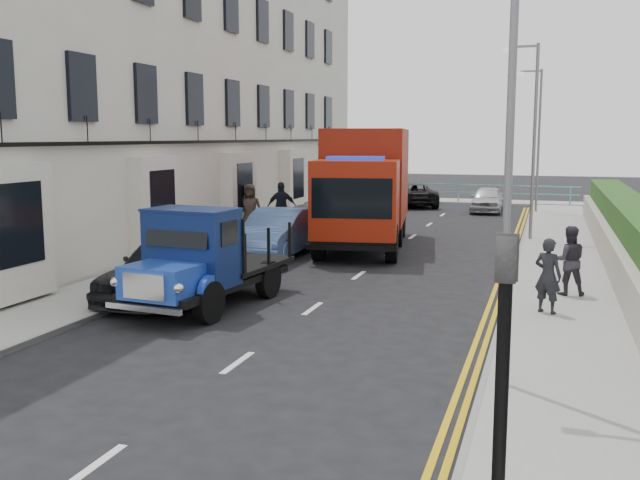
{
  "coord_description": "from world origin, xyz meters",
  "views": [
    {
      "loc": [
        4.86,
        -12.58,
        3.77
      ],
      "look_at": [
        -0.14,
        2.96,
        1.4
      ],
      "focal_mm": 40.0,
      "sensor_mm": 36.0,
      "label": 1
    }
  ],
  "objects_px": {
    "red_lorry": "(365,185)",
    "parked_car_front": "(171,267)",
    "bedford_lorry": "(196,265)",
    "pedestrian_east_near": "(548,276)",
    "lamp_far": "(536,132)",
    "lamp_near": "(502,121)",
    "lamp_mid": "(531,130)"
  },
  "relations": [
    {
      "from": "lamp_near",
      "to": "lamp_mid",
      "type": "height_order",
      "value": "same"
    },
    {
      "from": "lamp_mid",
      "to": "bedford_lorry",
      "type": "distance_m",
      "value": 14.81
    },
    {
      "from": "lamp_far",
      "to": "red_lorry",
      "type": "distance_m",
      "value": 14.05
    },
    {
      "from": "lamp_mid",
      "to": "pedestrian_east_near",
      "type": "distance_m",
      "value": 11.73
    },
    {
      "from": "lamp_far",
      "to": "lamp_mid",
      "type": "bearing_deg",
      "value": -90.0
    },
    {
      "from": "red_lorry",
      "to": "parked_car_front",
      "type": "height_order",
      "value": "red_lorry"
    },
    {
      "from": "bedford_lorry",
      "to": "pedestrian_east_near",
      "type": "relative_size",
      "value": 3.07
    },
    {
      "from": "red_lorry",
      "to": "pedestrian_east_near",
      "type": "height_order",
      "value": "red_lorry"
    },
    {
      "from": "bedford_lorry",
      "to": "pedestrian_east_near",
      "type": "height_order",
      "value": "bedford_lorry"
    },
    {
      "from": "red_lorry",
      "to": "parked_car_front",
      "type": "xyz_separation_m",
      "value": [
        -2.33,
        -9.22,
        -1.38
      ]
    },
    {
      "from": "lamp_near",
      "to": "parked_car_front",
      "type": "distance_m",
      "value": 9.17
    },
    {
      "from": "lamp_near",
      "to": "pedestrian_east_near",
      "type": "bearing_deg",
      "value": 80.98
    },
    {
      "from": "lamp_mid",
      "to": "bedford_lorry",
      "type": "height_order",
      "value": "lamp_mid"
    },
    {
      "from": "lamp_mid",
      "to": "lamp_far",
      "type": "xyz_separation_m",
      "value": [
        0.0,
        10.0,
        0.0
      ]
    },
    {
      "from": "lamp_mid",
      "to": "lamp_far",
      "type": "bearing_deg",
      "value": 90.0
    },
    {
      "from": "lamp_near",
      "to": "parked_car_front",
      "type": "bearing_deg",
      "value": 152.91
    },
    {
      "from": "lamp_near",
      "to": "lamp_far",
      "type": "xyz_separation_m",
      "value": [
        0.0,
        26.0,
        0.0
      ]
    },
    {
      "from": "parked_car_front",
      "to": "bedford_lorry",
      "type": "bearing_deg",
      "value": -36.55
    },
    {
      "from": "lamp_near",
      "to": "lamp_mid",
      "type": "relative_size",
      "value": 1.0
    },
    {
      "from": "lamp_mid",
      "to": "pedestrian_east_near",
      "type": "xyz_separation_m",
      "value": [
        0.75,
        -11.3,
        -3.09
      ]
    },
    {
      "from": "parked_car_front",
      "to": "pedestrian_east_near",
      "type": "bearing_deg",
      "value": 6.56
    },
    {
      "from": "lamp_near",
      "to": "lamp_mid",
      "type": "distance_m",
      "value": 16.0
    },
    {
      "from": "bedford_lorry",
      "to": "red_lorry",
      "type": "height_order",
      "value": "red_lorry"
    },
    {
      "from": "lamp_far",
      "to": "pedestrian_east_near",
      "type": "height_order",
      "value": "lamp_far"
    },
    {
      "from": "lamp_near",
      "to": "lamp_far",
      "type": "distance_m",
      "value": 26.0
    },
    {
      "from": "lamp_near",
      "to": "lamp_mid",
      "type": "bearing_deg",
      "value": 90.0
    },
    {
      "from": "lamp_mid",
      "to": "pedestrian_east_near",
      "type": "relative_size",
      "value": 4.42
    },
    {
      "from": "bedford_lorry",
      "to": "parked_car_front",
      "type": "height_order",
      "value": "bedford_lorry"
    },
    {
      "from": "lamp_near",
      "to": "pedestrian_east_near",
      "type": "xyz_separation_m",
      "value": [
        0.75,
        4.7,
        -3.09
      ]
    },
    {
      "from": "red_lorry",
      "to": "parked_car_front",
      "type": "bearing_deg",
      "value": -112.93
    },
    {
      "from": "lamp_mid",
      "to": "red_lorry",
      "type": "xyz_separation_m",
      "value": [
        -5.31,
        -2.88,
        -1.85
      ]
    },
    {
      "from": "lamp_far",
      "to": "red_lorry",
      "type": "bearing_deg",
      "value": -112.4
    }
  ]
}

